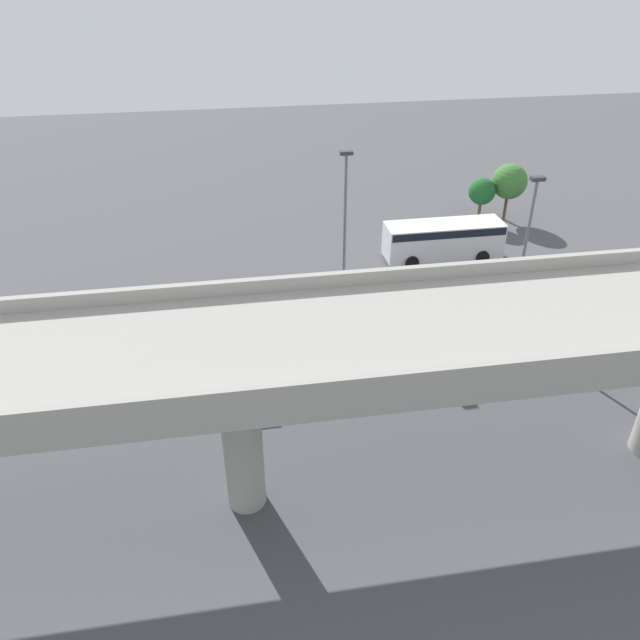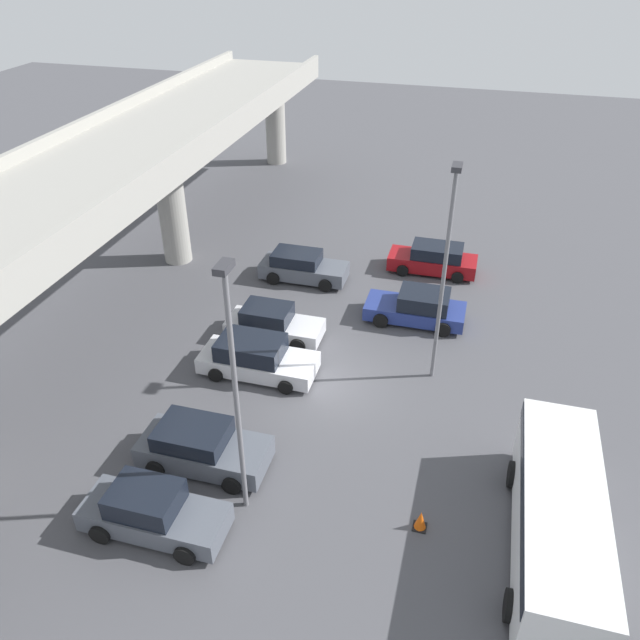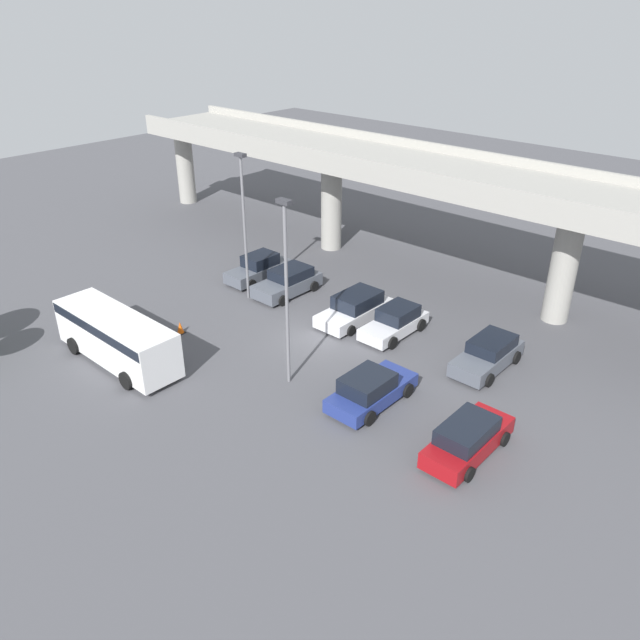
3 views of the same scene
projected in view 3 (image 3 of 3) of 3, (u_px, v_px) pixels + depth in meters
ground_plane at (317, 340)px, 34.08m from camera, size 110.62×110.62×0.00m
highway_overpass at (437, 182)px, 38.34m from camera, size 53.11×6.81×8.02m
parked_car_0 at (259, 268)px, 41.03m from camera, size 2.00×4.57×1.67m
parked_car_1 at (288, 282)px, 39.05m from camera, size 2.23×4.52×1.61m
parked_car_2 at (355, 308)px, 35.84m from camera, size 2.26×4.89×1.61m
parked_car_3 at (395, 322)px, 34.39m from camera, size 2.02×4.36×1.56m
parked_car_4 at (370, 390)px, 28.49m from camera, size 2.20×4.67×1.59m
parked_car_5 at (488, 354)px, 31.27m from camera, size 2.08×4.55×1.55m
parked_car_6 at (468, 439)px, 25.34m from camera, size 2.03×4.67×1.58m
shuttle_bus at (116, 335)px, 31.40m from camera, size 7.95×2.61×2.57m
lamp_post_near_aisle at (244, 218)px, 36.42m from camera, size 0.70×0.35×8.92m
lamp_post_mid_lot at (286, 283)px, 28.00m from camera, size 0.70×0.35×9.12m
traffic_cone at (180, 328)px, 34.62m from camera, size 0.44×0.44×0.70m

